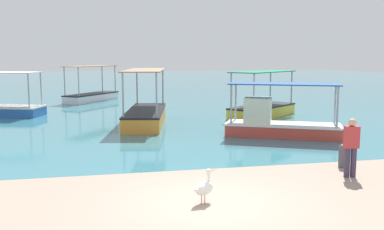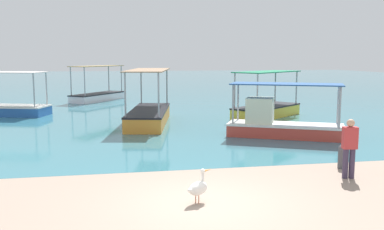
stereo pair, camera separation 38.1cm
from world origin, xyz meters
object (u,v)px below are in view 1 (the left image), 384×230
(fishing_boat_near_left, at_px, (278,122))
(pelican, at_px, (204,188))
(fishing_boat_far_left, at_px, (262,108))
(fishing_boat_near_right, at_px, (92,94))
(mooring_bollard, at_px, (342,155))
(fishing_boat_far_right, at_px, (146,113))
(fisherman_standing, at_px, (351,146))

(fishing_boat_near_left, distance_m, pelican, 9.20)
(fishing_boat_far_left, relative_size, fishing_boat_near_right, 0.96)
(pelican, bearing_deg, mooring_bollard, 24.87)
(fishing_boat_far_right, bearing_deg, fishing_boat_near_right, 103.61)
(mooring_bollard, bearing_deg, fishing_boat_far_right, 117.31)
(fishing_boat_near_right, bearing_deg, fishing_boat_far_right, -76.39)
(fishing_boat_far_right, height_order, fisherman_standing, fishing_boat_far_right)
(fishing_boat_far_right, height_order, fishing_boat_near_left, fishing_boat_far_right)
(mooring_bollard, bearing_deg, fishing_boat_near_right, 110.03)
(fishing_boat_far_left, distance_m, pelican, 15.01)
(pelican, bearing_deg, fishing_boat_near_left, 56.38)
(fishing_boat_near_left, distance_m, mooring_bollard, 5.37)
(fishing_boat_far_right, relative_size, fishing_boat_far_left, 1.31)
(fishing_boat_far_right, xyz_separation_m, pelican, (0.15, -12.15, -0.17))
(fishing_boat_near_left, bearing_deg, fisherman_standing, -94.57)
(fishing_boat_far_left, bearing_deg, pelican, -116.25)
(fishing_boat_near_right, height_order, mooring_bollard, fishing_boat_near_right)
(fishing_boat_far_right, bearing_deg, fishing_boat_near_left, -40.64)
(fishing_boat_far_left, bearing_deg, fishing_boat_near_left, -104.93)
(fishing_boat_near_left, height_order, mooring_bollard, fishing_boat_near_left)
(pelican, bearing_deg, fishing_boat_far_right, 90.69)
(pelican, height_order, mooring_bollard, pelican)
(fishing_boat_near_right, distance_m, fisherman_standing, 24.36)
(fishing_boat_far_left, height_order, fisherman_standing, fishing_boat_far_left)
(fishing_boat_far_right, bearing_deg, pelican, -89.31)
(fishing_boat_far_left, xyz_separation_m, fishing_boat_near_right, (-9.75, 10.92, -0.00))
(fishing_boat_near_left, relative_size, pelican, 6.30)
(fishing_boat_far_right, xyz_separation_m, fisherman_standing, (4.73, -10.87, 0.36))
(fishing_boat_far_left, relative_size, fisherman_standing, 2.88)
(pelican, xyz_separation_m, fisherman_standing, (4.58, 1.28, 0.53))
(fishing_boat_near_right, xyz_separation_m, mooring_bollard, (8.05, -22.09, -0.12))
(fishing_boat_far_left, relative_size, pelican, 6.09)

